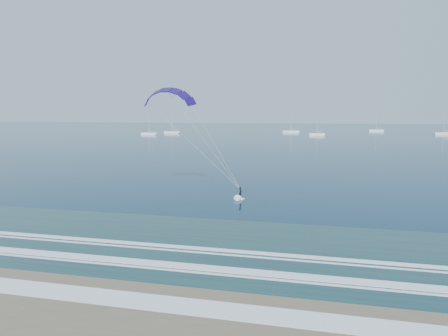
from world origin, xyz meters
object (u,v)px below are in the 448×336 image
at_px(sailboat_1, 172,132).
at_px(sailboat_5, 444,133).
at_px(sailboat_4, 376,130).
at_px(kitesurfer_rig, 202,138).
at_px(sailboat_2, 291,131).
at_px(sailboat_0, 149,134).
at_px(sailboat_3, 317,134).

bearing_deg(sailboat_1, sailboat_5, 7.46).
bearing_deg(sailboat_1, sailboat_4, 24.16).
relative_size(kitesurfer_rig, sailboat_4, 1.34).
height_order(sailboat_1, sailboat_2, sailboat_2).
xyz_separation_m(sailboat_0, sailboat_3, (87.50, 12.81, -0.00)).
relative_size(sailboat_2, sailboat_4, 1.09).
bearing_deg(sailboat_3, sailboat_2, 116.99).
bearing_deg(sailboat_3, sailboat_4, 57.46).
bearing_deg(sailboat_1, kitesurfer_rig, -68.26).
distance_m(sailboat_1, sailboat_3, 81.04).
bearing_deg(sailboat_1, sailboat_2, 21.04).
bearing_deg(sailboat_4, kitesurfer_rig, -103.07).
distance_m(sailboat_0, sailboat_5, 158.01).
bearing_deg(sailboat_0, sailboat_1, 69.23).
height_order(kitesurfer_rig, sailboat_5, kitesurfer_rig).
bearing_deg(sailboat_5, sailboat_2, 175.77).
height_order(kitesurfer_rig, sailboat_3, kitesurfer_rig).
distance_m(kitesurfer_rig, sailboat_3, 163.03).
xyz_separation_m(kitesurfer_rig, sailboat_1, (-66.50, 166.78, -7.45)).
distance_m(sailboat_3, sailboat_4, 67.93).
relative_size(sailboat_0, sailboat_4, 0.96).
bearing_deg(sailboat_5, sailboat_0, -166.59).
height_order(sailboat_3, sailboat_5, sailboat_5).
bearing_deg(sailboat_4, sailboat_2, -152.08).
xyz_separation_m(kitesurfer_rig, sailboat_0, (-73.08, 149.41, -7.45)).
relative_size(sailboat_4, sailboat_5, 0.99).
bearing_deg(sailboat_0, kitesurfer_rig, -63.93).
xyz_separation_m(sailboat_2, sailboat_3, (15.20, -29.84, -0.01)).
height_order(sailboat_0, sailboat_4, sailboat_4).
height_order(sailboat_1, sailboat_5, sailboat_1).
xyz_separation_m(sailboat_1, sailboat_4, (117.45, 52.70, -0.00)).
distance_m(sailboat_0, sailboat_1, 18.58).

